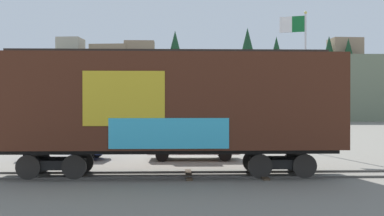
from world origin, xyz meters
TOP-DOWN VIEW (x-y plane):
  - ground_plane at (0.00, 0.00)m, footprint 260.00×260.00m
  - track at (-0.14, -0.00)m, footprint 60.01×2.82m
  - freight_car at (0.25, -0.00)m, footprint 13.29×3.25m
  - flagpole at (7.83, 9.24)m, footprint 1.55×0.59m
  - hillside at (0.03, 72.73)m, footprint 111.01×33.65m
  - parked_car_blue at (-5.27, 5.49)m, footprint 4.43×2.15m
  - parked_car_white at (1.29, 5.32)m, footprint 4.55×2.01m

SIDE VIEW (x-z plane):
  - ground_plane at x=0.00m, z-range 0.00..0.00m
  - track at x=-0.14m, z-range 0.00..0.08m
  - parked_car_blue at x=-5.27m, z-range 0.01..1.73m
  - parked_car_white at x=1.29m, z-range 0.00..1.77m
  - freight_car at x=0.25m, z-range 0.36..5.31m
  - flagpole at x=7.83m, z-range 1.32..9.70m
  - hillside at x=0.03m, z-range -2.37..13.68m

